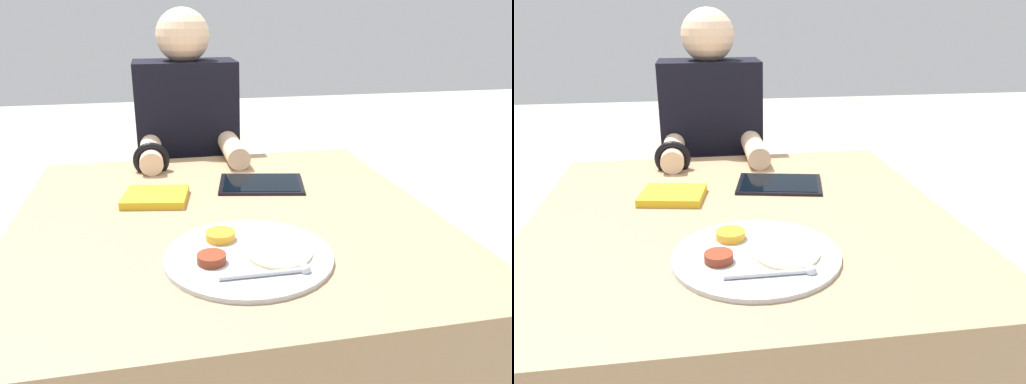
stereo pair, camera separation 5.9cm
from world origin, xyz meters
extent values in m
cube|color=#9E7F5B|center=(0.00, 0.00, 0.37)|extent=(0.99, 1.02, 0.74)
cylinder|color=#B7BABF|center=(0.01, -0.23, 0.74)|extent=(0.34, 0.34, 0.01)
cylinder|color=gold|center=(-0.04, -0.15, 0.76)|extent=(0.06, 0.06, 0.02)
cylinder|color=maroon|center=(-0.07, -0.25, 0.76)|extent=(0.06, 0.06, 0.02)
cylinder|color=beige|center=(0.07, -0.25, 0.75)|extent=(0.13, 0.13, 0.01)
cylinder|color=#B7BABF|center=(0.02, -0.32, 0.75)|extent=(0.16, 0.01, 0.01)
sphere|color=#B7BABF|center=(0.10, -0.32, 0.75)|extent=(0.02, 0.02, 0.02)
cube|color=silver|center=(-0.17, 0.13, 0.74)|extent=(0.18, 0.16, 0.01)
cube|color=gold|center=(-0.17, 0.13, 0.75)|extent=(0.18, 0.16, 0.02)
cube|color=black|center=(0.12, 0.19, 0.74)|extent=(0.26, 0.21, 0.01)
cube|color=black|center=(0.12, 0.19, 0.74)|extent=(0.23, 0.19, 0.00)
cube|color=black|center=(-0.04, 0.67, 0.22)|extent=(0.31, 0.22, 0.44)
cube|color=black|center=(-0.04, 0.67, 0.74)|extent=(0.35, 0.20, 0.60)
sphere|color=beige|center=(-0.04, 0.67, 1.12)|extent=(0.18, 0.18, 0.18)
cylinder|color=beige|center=(-0.17, 0.47, 0.77)|extent=(0.07, 0.26, 0.07)
cylinder|color=beige|center=(0.09, 0.47, 0.77)|extent=(0.07, 0.26, 0.07)
torus|color=black|center=(-0.17, 0.39, 0.77)|extent=(0.11, 0.02, 0.11)
camera|label=1|loc=(-0.16, -1.10, 1.20)|focal=35.00mm
camera|label=2|loc=(-0.10, -1.11, 1.20)|focal=35.00mm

